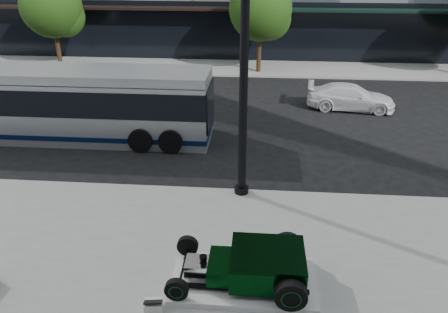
# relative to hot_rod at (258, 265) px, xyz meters

# --- Properties ---
(ground) EXTENTS (120.00, 120.00, 0.00)m
(ground) POSITION_rel_hot_rod_xyz_m (-1.20, 6.46, -0.70)
(ground) COLOR black
(ground) RESTS_ON ground
(sidewalk_far) EXTENTS (70.00, 4.00, 0.12)m
(sidewalk_far) POSITION_rel_hot_rod_xyz_m (-1.20, 20.46, -0.64)
(sidewalk_far) COLOR gray
(sidewalk_far) RESTS_ON ground
(street_trees) EXTENTS (29.80, 3.80, 5.70)m
(street_trees) POSITION_rel_hot_rod_xyz_m (-0.05, 19.53, 3.07)
(street_trees) COLOR black
(street_trees) RESTS_ON sidewalk_far
(display_plinth) EXTENTS (3.40, 1.80, 0.15)m
(display_plinth) POSITION_rel_hot_rod_xyz_m (-0.33, -0.00, -0.50)
(display_plinth) COLOR silver
(display_plinth) RESTS_ON sidewalk_near
(hot_rod) EXTENTS (3.22, 2.00, 0.81)m
(hot_rod) POSITION_rel_hot_rod_xyz_m (0.00, 0.00, 0.00)
(hot_rod) COLOR black
(hot_rod) RESTS_ON display_plinth
(info_plaque) EXTENTS (0.44, 0.35, 0.31)m
(info_plaque) POSITION_rel_hot_rod_xyz_m (-2.28, -0.99, -0.45)
(info_plaque) COLOR silver
(info_plaque) RESTS_ON sidewalk_near
(lamppost) EXTENTS (0.46, 0.46, 8.43)m
(lamppost) POSITION_rel_hot_rod_xyz_m (-0.57, 4.26, 3.32)
(lamppost) COLOR black
(lamppost) RESTS_ON sidewalk_near
(transit_bus) EXTENTS (12.12, 2.88, 2.92)m
(transit_bus) POSITION_rel_hot_rod_xyz_m (-8.08, 8.59, 0.79)
(transit_bus) COLOR #ADB1B7
(transit_bus) RESTS_ON ground
(white_sedan) EXTENTS (4.41, 2.19, 1.23)m
(white_sedan) POSITION_rel_hot_rod_xyz_m (4.43, 13.08, -0.08)
(white_sedan) COLOR white
(white_sedan) RESTS_ON ground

